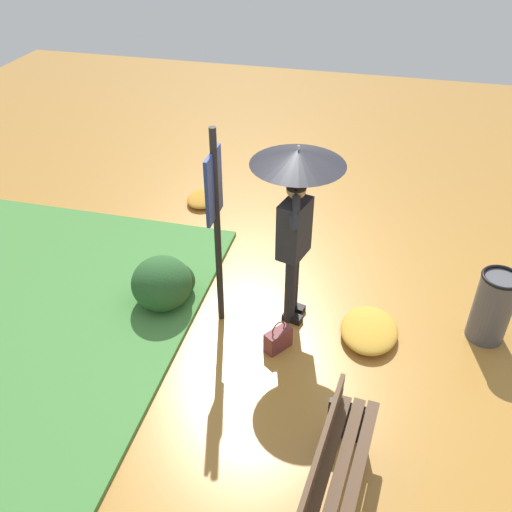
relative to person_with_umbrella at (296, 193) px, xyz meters
name	(u,v)px	position (x,y,z in m)	size (l,w,h in m)	color
ground_plane	(295,310)	(0.02, -0.05, -1.55)	(18.00, 18.00, 0.00)	#B27A33
grass_verge	(7,323)	(-1.02, 3.05, -1.53)	(4.80, 4.00, 0.05)	#47843D
person_with_umbrella	(296,193)	(0.00, 0.00, 0.00)	(0.96, 0.96, 2.04)	black
info_sign_post	(215,209)	(-0.31, 0.76, -0.11)	(0.44, 0.07, 2.30)	black
handbag	(278,339)	(-0.63, 0.02, -1.42)	(0.33, 0.29, 0.37)	brown
park_bench	(336,471)	(-2.22, -0.77, -1.15)	(1.40, 0.51, 0.75)	black
trash_bin	(493,307)	(0.09, -2.14, -1.13)	(0.42, 0.42, 0.83)	#4C4C51
shrub_cluster	(165,283)	(-0.21, 1.45, -1.26)	(0.77, 0.70, 0.63)	#285628
leaf_pile_near_person	(203,199)	(2.13, 1.78, -1.49)	(0.60, 0.48, 0.13)	#C68428
leaf_pile_by_bench	(369,330)	(-0.21, -0.91, -1.47)	(0.78, 0.62, 0.17)	gold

